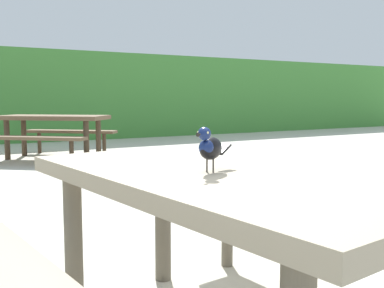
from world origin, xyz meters
The scene contains 3 objects.
picnic_table_foreground centered at (-0.22, 0.19, 0.56)m, with size 1.88×1.90×0.74m.
bird_grackle centered at (-0.20, 0.17, 0.84)m, with size 0.26×0.18×0.18m.
picnic_table_mid_left centered at (0.67, 6.52, 0.56)m, with size 2.39×2.39×0.74m.
Camera 1 is at (-1.16, -1.34, 1.04)m, focal length 42.48 mm.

